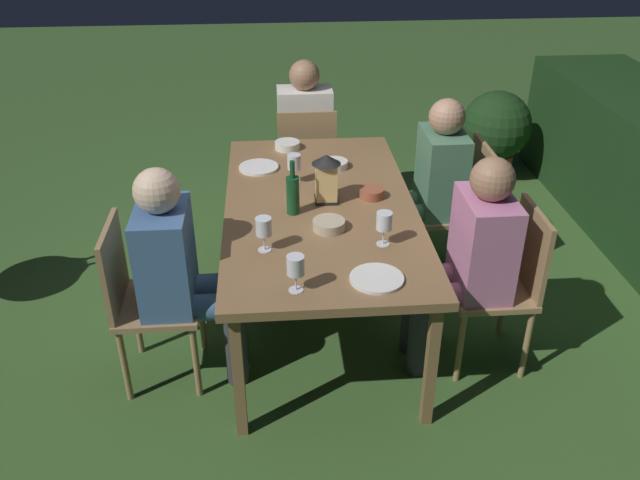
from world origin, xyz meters
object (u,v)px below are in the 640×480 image
(wine_glass_b, at_px, (294,163))
(lantern_centerpiece, at_px, (326,176))
(bowl_bread, at_px, (372,193))
(chair_side_right_a, at_px, (459,203))
(bowl_dip, at_px, (329,224))
(bowl_salad, at_px, (287,145))
(chair_side_left_b, at_px, (143,296))
(person_in_cream, at_px, (304,129))
(wine_glass_d, at_px, (384,223))
(potted_plant_by_hedge, at_px, (496,131))
(dining_table, at_px, (320,213))
(chair_head_near, at_px, (306,159))
(wine_glass_a, at_px, (296,267))
(chair_side_right_b, at_px, (504,279))
(bowl_olives, at_px, (334,164))
(plate_a, at_px, (377,278))
(person_in_green, at_px, (430,182))
(person_in_blue, at_px, (181,268))
(green_bottle_on_table, at_px, (293,194))
(person_in_pink, at_px, (469,255))
(wine_glass_c, at_px, (264,228))
(plate_b, at_px, (259,167))

(wine_glass_b, bearing_deg, lantern_centerpiece, 33.06)
(lantern_centerpiece, distance_m, bowl_bread, 0.28)
(chair_side_right_a, bearing_deg, bowl_dip, -51.40)
(bowl_salad, bearing_deg, chair_side_left_b, -31.74)
(person_in_cream, height_order, wine_glass_d, person_in_cream)
(potted_plant_by_hedge, bearing_deg, wine_glass_d, -30.22)
(dining_table, relative_size, person_in_cream, 1.64)
(wine_glass_b, relative_size, potted_plant_by_hedge, 0.23)
(person_in_cream, distance_m, bowl_salad, 0.62)
(wine_glass_b, xyz_separation_m, bowl_bread, (0.22, 0.41, -0.09))
(chair_head_near, relative_size, person_in_cream, 0.76)
(chair_head_near, bearing_deg, wine_glass_d, 9.23)
(wine_glass_d, bearing_deg, chair_side_left_b, -90.87)
(lantern_centerpiece, xyz_separation_m, wine_glass_a, (0.83, -0.20, -0.03))
(wine_glass_b, bearing_deg, chair_side_right_b, 55.22)
(lantern_centerpiece, distance_m, bowl_salad, 0.78)
(bowl_bread, bearing_deg, wine_glass_a, -27.80)
(chair_side_right_b, xyz_separation_m, bowl_olives, (-0.90, -0.77, 0.27))
(potted_plant_by_hedge, bearing_deg, lantern_centerpiece, -41.10)
(bowl_bread, bearing_deg, bowl_olives, -158.84)
(bowl_dip, relative_size, potted_plant_by_hedge, 0.22)
(chair_head_near, distance_m, plate_a, 1.96)
(person_in_green, xyz_separation_m, person_in_blue, (0.85, -1.40, 0.00))
(chair_side_left_b, relative_size, bowl_salad, 5.51)
(lantern_centerpiece, height_order, bowl_bread, lantern_centerpiece)
(lantern_centerpiece, xyz_separation_m, green_bottle_on_table, (0.13, -0.18, -0.04))
(person_in_green, xyz_separation_m, green_bottle_on_table, (0.51, -0.84, 0.20))
(green_bottle_on_table, distance_m, wine_glass_d, 0.54)
(dining_table, distance_m, bowl_olives, 0.50)
(chair_side_left_b, relative_size, person_in_blue, 0.76)
(plate_a, bearing_deg, wine_glass_d, 165.56)
(dining_table, height_order, person_in_green, person_in_green)
(bowl_salad, bearing_deg, person_in_pink, 34.73)
(person_in_blue, xyz_separation_m, bowl_salad, (-1.21, 0.56, 0.12))
(chair_side_left_b, height_order, wine_glass_a, wine_glass_a)
(dining_table, bearing_deg, bowl_dip, 4.58)
(chair_side_right_a, xyz_separation_m, wine_glass_a, (1.22, -1.06, 0.36))
(person_in_pink, relative_size, wine_glass_d, 6.80)
(person_in_green, bearing_deg, green_bottle_on_table, -58.87)
(wine_glass_c, distance_m, potted_plant_by_hedge, 2.95)
(person_in_cream, xyz_separation_m, wine_glass_b, (1.10, -0.12, 0.21))
(wine_glass_d, distance_m, plate_a, 0.33)
(bowl_salad, xyz_separation_m, potted_plant_by_hedge, (-1.01, 1.71, -0.34))
(person_in_green, xyz_separation_m, wine_glass_a, (1.22, -0.86, 0.21))
(chair_side_left_b, xyz_separation_m, wine_glass_a, (0.37, 0.73, 0.36))
(chair_head_near, relative_size, wine_glass_d, 5.15)
(person_in_green, height_order, bowl_bread, person_in_green)
(lantern_centerpiece, relative_size, plate_b, 1.13)
(person_in_cream, relative_size, wine_glass_b, 6.80)
(lantern_centerpiece, distance_m, wine_glass_b, 0.29)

